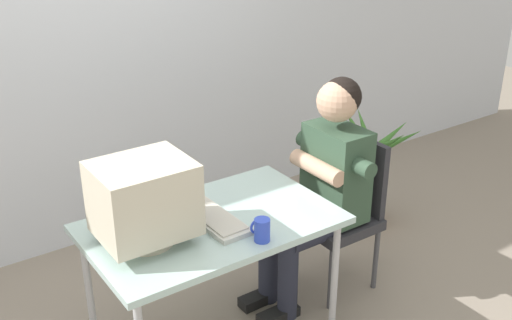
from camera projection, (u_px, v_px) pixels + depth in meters
name	position (u px, v px, depth m)	size (l,w,h in m)	color
wall_back	(133.00, 5.00, 3.78)	(8.00, 0.10, 3.00)	silver
desk	(212.00, 231.00, 2.91)	(1.18, 0.72, 0.72)	#B7B7BC
crt_monitor	(145.00, 199.00, 2.63)	(0.42, 0.34, 0.38)	beige
keyboard	(211.00, 216.00, 2.89)	(0.18, 0.48, 0.03)	silver
office_chair	(345.00, 207.00, 3.49)	(0.40, 0.40, 0.89)	#4C4C51
person_seated	(322.00, 181.00, 3.31)	(0.68, 0.56, 1.27)	#334C38
potted_plant	(369.00, 173.00, 4.18)	(0.72, 0.63, 0.82)	#9E6647
desk_mug	(262.00, 230.00, 2.71)	(0.07, 0.08, 0.11)	blue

